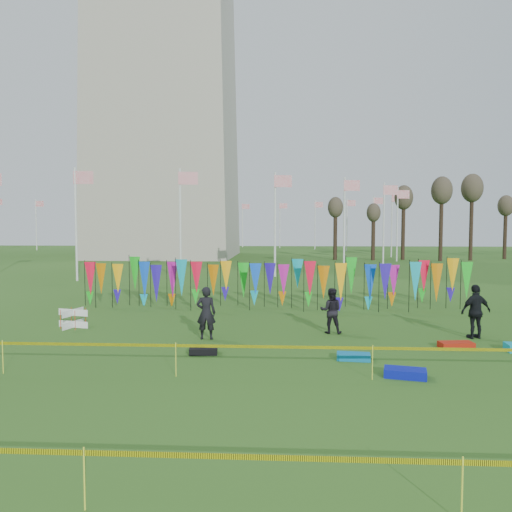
# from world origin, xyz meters

# --- Properties ---
(ground) EXTENTS (160.00, 160.00, 0.00)m
(ground) POSITION_xyz_m (0.00, 0.00, 0.00)
(ground) COLOR #244B15
(ground) RESTS_ON ground
(flagpole_ring) EXTENTS (57.40, 56.16, 8.00)m
(flagpole_ring) POSITION_xyz_m (-14.00, 48.00, 4.00)
(flagpole_ring) COLOR silver
(flagpole_ring) RESTS_ON ground
(banner_row) EXTENTS (18.64, 0.64, 2.26)m
(banner_row) POSITION_xyz_m (0.28, 9.01, 1.38)
(banner_row) COLOR black
(banner_row) RESTS_ON ground
(caution_tape_near) EXTENTS (26.00, 0.02, 0.90)m
(caution_tape_near) POSITION_xyz_m (-0.22, -1.80, 0.78)
(caution_tape_near) COLOR #E4E604
(caution_tape_near) RESTS_ON ground
(caution_tape_far) EXTENTS (26.00, 0.02, 0.90)m
(caution_tape_far) POSITION_xyz_m (-0.22, -7.95, 0.78)
(caution_tape_far) COLOR #E4E604
(caution_tape_far) RESTS_ON ground
(box_kite) EXTENTS (0.67, 0.67, 0.74)m
(box_kite) POSITION_xyz_m (-7.44, 4.10, 0.37)
(box_kite) COLOR red
(box_kite) RESTS_ON ground
(person_left) EXTENTS (0.69, 0.52, 1.84)m
(person_left) POSITION_xyz_m (-2.02, 2.49, 0.92)
(person_left) COLOR black
(person_left) RESTS_ON ground
(person_mid) EXTENTS (0.86, 0.58, 1.66)m
(person_mid) POSITION_xyz_m (2.40, 3.71, 0.83)
(person_mid) COLOR black
(person_mid) RESTS_ON ground
(person_right) EXTENTS (1.24, 0.90, 1.90)m
(person_right) POSITION_xyz_m (7.37, 3.13, 0.95)
(person_right) COLOR black
(person_right) RESTS_ON ground
(kite_bag_turquoise) EXTENTS (1.01, 0.59, 0.19)m
(kite_bag_turquoise) POSITION_xyz_m (2.72, 0.08, 0.10)
(kite_bag_turquoise) COLOR #0C7BBA
(kite_bag_turquoise) RESTS_ON ground
(kite_bag_blue) EXTENTS (1.16, 0.78, 0.22)m
(kite_bag_blue) POSITION_xyz_m (3.83, -1.54, 0.11)
(kite_bag_blue) COLOR #0B17B4
(kite_bag_blue) RESTS_ON ground
(kite_bag_red) EXTENTS (1.12, 0.62, 0.20)m
(kite_bag_red) POSITION_xyz_m (6.23, 1.70, 0.10)
(kite_bag_red) COLOR red
(kite_bag_red) RESTS_ON ground
(kite_bag_black) EXTENTS (0.90, 0.58, 0.20)m
(kite_bag_black) POSITION_xyz_m (-1.80, 0.51, 0.10)
(kite_bag_black) COLOR black
(kite_bag_black) RESTS_ON ground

